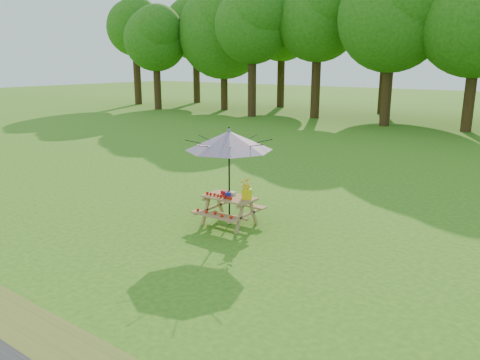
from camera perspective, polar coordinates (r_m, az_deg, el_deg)
The scene contains 6 objects.
ground at distance 10.08m, azimuth -16.29°, elevation -7.44°, with size 120.00×120.00×0.00m, color #347015.
picnic_table at distance 10.66m, azimuth -1.31°, elevation -3.80°, with size 1.20×1.32×0.67m.
patio_umbrella at distance 10.28m, azimuth -1.35°, elevation 4.84°, with size 2.11×2.11×2.25m.
produce_bins at distance 10.58m, azimuth -1.48°, elevation -1.69°, with size 0.35×0.37×0.13m.
tomatoes_row at distance 10.51m, azimuth -2.56°, elevation -1.92°, with size 0.77×0.13×0.07m, color red, non-canonical shape.
flower_bucket at distance 10.31m, azimuth 0.83°, elevation -0.84°, with size 0.37×0.34×0.51m.
Camera 1 is at (7.59, -5.56, 3.63)m, focal length 35.00 mm.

